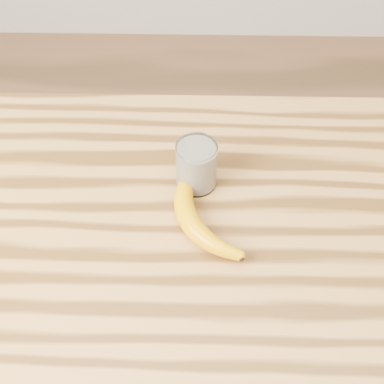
{
  "coord_description": "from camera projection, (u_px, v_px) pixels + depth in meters",
  "views": [
    {
      "loc": [
        -0.08,
        -0.49,
        1.63
      ],
      "look_at": [
        -0.09,
        0.1,
        0.93
      ],
      "focal_mm": 50.0,
      "sensor_mm": 36.0,
      "label": 1
    }
  ],
  "objects": [
    {
      "name": "banana",
      "position": [
        187.0,
        218.0,
        0.9
      ],
      "size": [
        0.21,
        0.32,
        0.04
      ],
      "primitive_type": null,
      "rotation": [
        0.0,
        0.0,
        0.38
      ],
      "color": "#E89C00",
      "rests_on": "table"
    },
    {
      "name": "room",
      "position": [
        281.0,
        1.0,
        0.53
      ],
      "size": [
        4.04,
        4.04,
        2.7
      ],
      "color": "brown",
      "rests_on": "ground"
    },
    {
      "name": "smoothie_glass",
      "position": [
        196.0,
        165.0,
        0.94
      ],
      "size": [
        0.07,
        0.07,
        0.09
      ],
      "color": "white",
      "rests_on": "table"
    },
    {
      "name": "table",
      "position": [
        241.0,
        293.0,
        0.97
      ],
      "size": [
        1.2,
        0.8,
        0.9
      ],
      "color": "#B17A39",
      "rests_on": "ground"
    }
  ]
}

